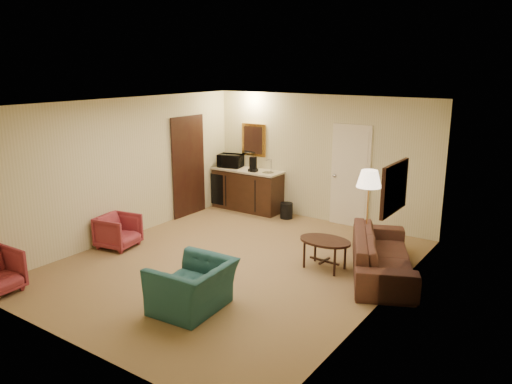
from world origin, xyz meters
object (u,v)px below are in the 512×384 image
(wetbar_cabinet, at_px, (247,190))
(sofa, at_px, (383,248))
(teal_armchair, at_px, (192,279))
(floor_lamp, at_px, (367,215))
(coffee_maker, at_px, (253,164))
(microwave, at_px, (230,159))
(coffee_table, at_px, (325,254))
(rose_chair_near, at_px, (118,230))
(waste_bin, at_px, (286,211))

(wetbar_cabinet, bearing_deg, sofa, -24.31)
(wetbar_cabinet, distance_m, sofa, 4.17)
(teal_armchair, distance_m, floor_lamp, 3.22)
(wetbar_cabinet, height_order, coffee_maker, coffee_maker)
(microwave, bearing_deg, coffee_table, -43.52)
(floor_lamp, relative_size, microwave, 2.89)
(floor_lamp, bearing_deg, wetbar_cabinet, 158.82)
(rose_chair_near, relative_size, coffee_maker, 2.03)
(rose_chair_near, bearing_deg, teal_armchair, -121.51)
(teal_armchair, bearing_deg, wetbar_cabinet, -157.68)
(floor_lamp, relative_size, waste_bin, 4.62)
(wetbar_cabinet, bearing_deg, microwave, 179.60)
(sofa, distance_m, coffee_table, 0.91)
(sofa, bearing_deg, waste_bin, 34.29)
(coffee_table, bearing_deg, teal_armchair, -109.81)
(coffee_table, relative_size, floor_lamp, 0.55)
(waste_bin, bearing_deg, sofa, -31.08)
(wetbar_cabinet, relative_size, microwave, 3.09)
(microwave, bearing_deg, sofa, -34.79)
(wetbar_cabinet, distance_m, coffee_table, 3.61)
(sofa, xyz_separation_m, coffee_maker, (-3.57, 1.61, 0.65))
(teal_armchair, relative_size, waste_bin, 3.04)
(sofa, distance_m, teal_armchair, 3.04)
(coffee_maker, bearing_deg, wetbar_cabinet, 167.63)
(sofa, distance_m, microwave, 4.65)
(floor_lamp, bearing_deg, coffee_table, -117.39)
(sofa, distance_m, coffee_maker, 3.97)
(coffee_table, relative_size, coffee_maker, 2.65)
(wetbar_cabinet, height_order, coffee_table, wetbar_cabinet)
(sofa, bearing_deg, microwave, 43.44)
(sofa, bearing_deg, floor_lamp, 22.48)
(waste_bin, bearing_deg, wetbar_cabinet, 176.25)
(wetbar_cabinet, height_order, teal_armchair, wetbar_cabinet)
(wetbar_cabinet, height_order, waste_bin, wetbar_cabinet)
(waste_bin, height_order, microwave, microwave)
(teal_armchair, relative_size, floor_lamp, 0.66)
(waste_bin, distance_m, microwave, 1.80)
(waste_bin, bearing_deg, teal_armchair, -75.43)
(waste_bin, bearing_deg, rose_chair_near, -116.20)
(wetbar_cabinet, xyz_separation_m, teal_armchair, (2.16, -4.28, -0.02))
(rose_chair_near, relative_size, microwave, 1.23)
(rose_chair_near, xyz_separation_m, coffee_table, (3.47, 1.22, -0.08))
(rose_chair_near, height_order, floor_lamp, floor_lamp)
(waste_bin, xyz_separation_m, microwave, (-1.54, 0.07, 0.93))
(sofa, xyz_separation_m, floor_lamp, (-0.45, 0.42, 0.34))
(sofa, bearing_deg, wetbar_cabinet, 41.06)
(sofa, xyz_separation_m, coffee_table, (-0.83, -0.32, -0.19))
(coffee_table, height_order, floor_lamp, floor_lamp)
(microwave, bearing_deg, teal_armchair, -71.25)
(teal_armchair, relative_size, rose_chair_near, 1.56)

